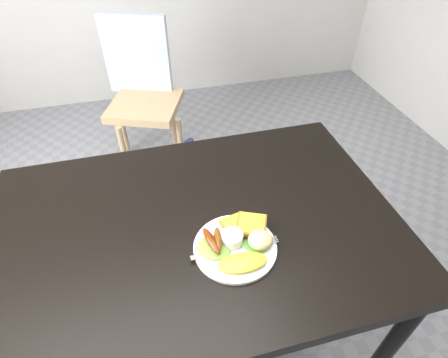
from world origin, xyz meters
The scene contains 15 objects.
room_floor centered at (0.00, 0.00, -0.01)m, with size 4.00×4.50×0.02m, color gray.
dining_table centered at (0.00, 0.00, 0.73)m, with size 1.20×0.80×0.04m, color black.
dining_chair centered at (-0.08, 1.25, 0.45)m, with size 0.40×0.40×0.05m, color tan.
person centered at (0.11, 0.45, 0.67)m, with size 0.48×0.32×1.33m, color navy.
plate centered at (0.09, -0.12, 0.76)m, with size 0.23×0.23×0.01m, color white.
lettuce_left centered at (0.03, -0.11, 0.77)m, with size 0.09×0.09×0.01m, color olive.
lettuce_right centered at (0.15, -0.13, 0.77)m, with size 0.07×0.06×0.01m, color green.
omelette centered at (0.09, -0.18, 0.77)m, with size 0.13×0.06×0.02m, color yellow.
sausage_a centered at (0.03, -0.10, 0.78)m, with size 0.02×0.10×0.02m, color #5D2507.
sausage_b centered at (0.04, -0.10, 0.78)m, with size 0.02×0.09×0.02m, color brown.
ramekin centered at (0.08, -0.11, 0.78)m, with size 0.06×0.06×0.03m, color white.
toast_a centered at (0.11, -0.06, 0.77)m, with size 0.08×0.08×0.01m, color olive.
toast_b centered at (0.15, -0.08, 0.78)m, with size 0.08×0.08×0.01m, color brown.
potato_salad centered at (0.15, -0.13, 0.79)m, with size 0.07×0.06×0.04m, color beige.
fork centered at (0.05, -0.13, 0.76)m, with size 0.18×0.01×0.00m, color #ADAFB7.
Camera 1 is at (-0.09, -0.67, 1.53)m, focal length 28.00 mm.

